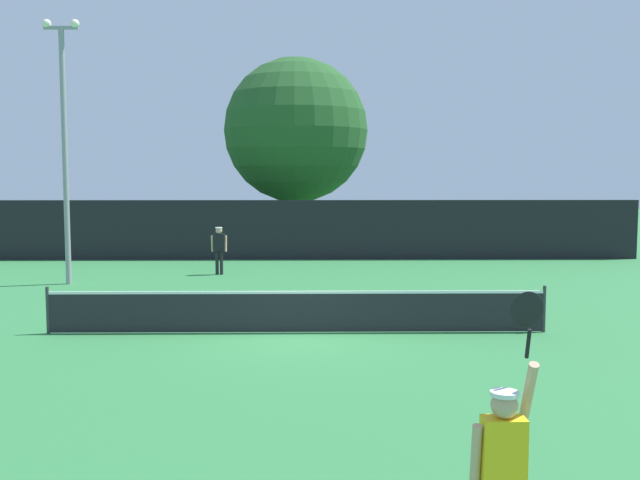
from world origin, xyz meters
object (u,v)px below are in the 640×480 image
(player_serving, at_px, (504,455))
(light_pole, at_px, (64,136))
(parked_car_far, at_px, (491,230))
(player_receiving, at_px, (219,245))
(tennis_ball, at_px, (339,310))
(parked_car_near, at_px, (141,230))
(large_tree, at_px, (296,130))
(parked_car_mid, at_px, (233,232))

(player_serving, distance_m, light_pole, 20.46)
(parked_car_far, bearing_deg, light_pole, -149.78)
(player_receiving, xyz_separation_m, tennis_ball, (4.04, -7.18, -1.02))
(parked_car_near, bearing_deg, large_tree, -20.79)
(light_pole, xyz_separation_m, parked_car_far, (17.25, 13.01, -4.07))
(tennis_ball, xyz_separation_m, large_tree, (-1.43, 16.63, 5.71))
(tennis_ball, distance_m, light_pole, 11.15)
(light_pole, height_order, large_tree, large_tree)
(player_serving, bearing_deg, light_pole, 118.72)
(tennis_ball, height_order, parked_car_far, parked_car_far)
(light_pole, xyz_separation_m, parked_car_mid, (4.19, 11.91, -4.07))
(player_receiving, relative_size, tennis_ball, 25.20)
(player_receiving, height_order, parked_car_far, player_receiving)
(player_receiving, xyz_separation_m, large_tree, (2.61, 9.45, 4.69))
(tennis_ball, distance_m, parked_car_mid, 17.51)
(parked_car_far, bearing_deg, large_tree, -178.98)
(tennis_ball, relative_size, parked_car_far, 0.02)
(parked_car_near, xyz_separation_m, parked_car_far, (18.05, -0.63, 0.00))
(light_pole, bearing_deg, large_tree, 57.91)
(parked_car_mid, bearing_deg, large_tree, -11.25)
(player_receiving, relative_size, parked_car_far, 0.39)
(parked_car_near, bearing_deg, player_receiving, -71.32)
(tennis_ball, bearing_deg, player_receiving, 119.35)
(light_pole, relative_size, parked_car_near, 1.95)
(tennis_ball, relative_size, parked_car_near, 0.02)
(player_receiving, bearing_deg, light_pole, 25.08)
(light_pole, bearing_deg, parked_car_near, 93.33)
(tennis_ball, height_order, light_pole, light_pole)
(parked_car_mid, bearing_deg, light_pole, -115.68)
(player_serving, xyz_separation_m, parked_car_mid, (-5.48, 29.55, -0.36))
(light_pole, bearing_deg, parked_car_mid, 70.63)
(player_serving, bearing_deg, tennis_ball, 94.22)
(large_tree, bearing_deg, player_receiving, -105.44)
(player_receiving, distance_m, light_pole, 6.42)
(large_tree, bearing_deg, parked_car_mid, 175.06)
(parked_car_far, bearing_deg, parked_car_mid, 178.01)
(parked_car_near, relative_size, parked_car_far, 1.00)
(player_serving, bearing_deg, player_receiving, 104.07)
(large_tree, height_order, parked_car_far, large_tree)
(light_pole, height_order, parked_car_far, light_pole)
(large_tree, height_order, parked_car_mid, large_tree)
(large_tree, relative_size, parked_car_near, 2.10)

